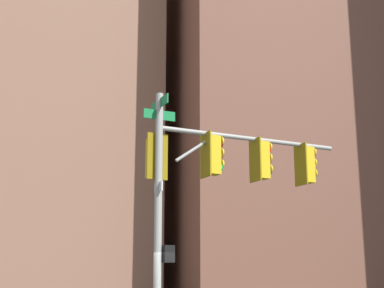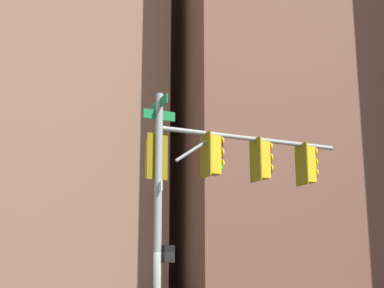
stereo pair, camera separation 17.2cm
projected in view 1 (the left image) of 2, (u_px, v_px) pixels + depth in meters
signal_pole_assembly at (218, 173)px, 14.80m from camera, size 5.63×1.71×6.40m
building_brick_midblock at (54, 114)px, 57.74m from camera, size 19.36×16.80×35.97m
building_brick_farside at (138, 113)px, 82.38m from camera, size 16.92×18.62×49.93m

